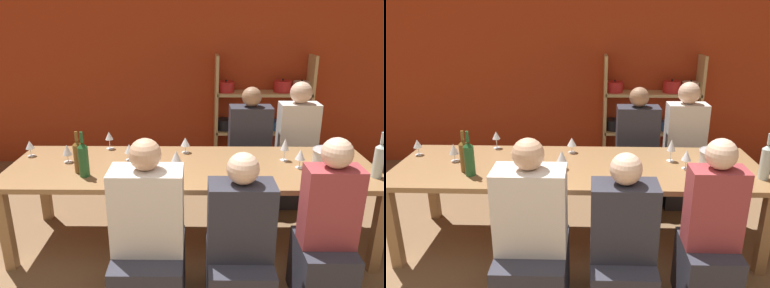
{
  "view_description": "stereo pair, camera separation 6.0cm",
  "coord_description": "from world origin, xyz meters",
  "views": [
    {
      "loc": [
        -0.01,
        -0.92,
        1.9
      ],
      "look_at": [
        -0.04,
        2.03,
        0.88
      ],
      "focal_mm": 35.0,
      "sensor_mm": 36.0,
      "label": 1
    },
    {
      "loc": [
        0.05,
        -0.92,
        1.9
      ],
      "look_at": [
        -0.04,
        2.03,
        0.88
      ],
      "focal_mm": 35.0,
      "sensor_mm": 36.0,
      "label": 2
    }
  ],
  "objects": [
    {
      "name": "wine_bottle_amber",
      "position": [
        -0.92,
        1.78,
        0.86
      ],
      "size": [
        0.07,
        0.07,
        0.33
      ],
      "color": "brown",
      "rests_on": "dining_table"
    },
    {
      "name": "wine_glass_white_b",
      "position": [
        -1.08,
        1.99,
        0.83
      ],
      "size": [
        0.08,
        0.08,
        0.15
      ],
      "color": "white",
      "rests_on": "dining_table"
    },
    {
      "name": "wine_glass_red_d",
      "position": [
        -0.37,
        1.69,
        0.82
      ],
      "size": [
        0.08,
        0.08,
        0.14
      ],
      "color": "white",
      "rests_on": "dining_table"
    },
    {
      "name": "person_near_c",
      "position": [
        -0.31,
        1.14,
        0.44
      ],
      "size": [
        0.45,
        0.56,
        1.22
      ],
      "color": "#2D2D38",
      "rests_on": "ground_plane"
    },
    {
      "name": "wine_glass_empty_a",
      "position": [
        -0.45,
        2.04,
        0.85
      ],
      "size": [
        0.07,
        0.07,
        0.16
      ],
      "color": "white",
      "rests_on": "dining_table"
    },
    {
      "name": "mixing_bowl",
      "position": [
        1.09,
        1.99,
        0.79
      ],
      "size": [
        0.25,
        0.25,
        0.12
      ],
      "color": "#B7BABC",
      "rests_on": "dining_table"
    },
    {
      "name": "wine_glass_empty_c",
      "position": [
        0.83,
        1.88,
        0.84
      ],
      "size": [
        0.08,
        0.08,
        0.16
      ],
      "color": "white",
      "rests_on": "dining_table"
    },
    {
      "name": "wine_glass_empty_b",
      "position": [
        -0.57,
        2.04,
        0.83
      ],
      "size": [
        0.08,
        0.08,
        0.14
      ],
      "color": "white",
      "rests_on": "dining_table"
    },
    {
      "name": "shelf_unit",
      "position": [
        0.84,
        3.63,
        0.62
      ],
      "size": [
        1.18,
        0.3,
        1.44
      ],
      "color": "tan",
      "rests_on": "ground_plane"
    },
    {
      "name": "wine_glass_red_a",
      "position": [
        -1.45,
        2.13,
        0.83
      ],
      "size": [
        0.07,
        0.07,
        0.14
      ],
      "color": "white",
      "rests_on": "dining_table"
    },
    {
      "name": "wine_bottle_green",
      "position": [
        1.37,
        1.71,
        0.87
      ],
      "size": [
        0.08,
        0.08,
        0.36
      ],
      "color": "#B2C6C1",
      "rests_on": "dining_table"
    },
    {
      "name": "wall_back_red",
      "position": [
        0.0,
        3.83,
        1.35
      ],
      "size": [
        8.8,
        0.06,
        2.7
      ],
      "color": "#B23819",
      "rests_on": "ground_plane"
    },
    {
      "name": "person_far_b",
      "position": [
        0.54,
        2.71,
        0.45
      ],
      "size": [
        0.42,
        0.52,
        1.23
      ],
      "rotation": [
        0.0,
        0.0,
        3.14
      ],
      "color": "#2D2D38",
      "rests_on": "ground_plane"
    },
    {
      "name": "wine_bottle_dark",
      "position": [
        -0.86,
        1.71,
        0.87
      ],
      "size": [
        0.08,
        0.08,
        0.35
      ],
      "color": "#1E4C23",
      "rests_on": "dining_table"
    },
    {
      "name": "person_far_a",
      "position": [
        1.03,
        2.74,
        0.47
      ],
      "size": [
        0.39,
        0.49,
        1.28
      ],
      "rotation": [
        0.0,
        0.0,
        3.14
      ],
      "color": "#2D2D38",
      "rests_on": "ground_plane"
    },
    {
      "name": "wine_glass_empty_d",
      "position": [
        -0.1,
        2.23,
        0.83
      ],
      "size": [
        0.08,
        0.08,
        0.14
      ],
      "color": "white",
      "rests_on": "dining_table"
    },
    {
      "name": "person_near_b",
      "position": [
        0.27,
        1.14,
        0.41
      ],
      "size": [
        0.41,
        0.52,
        1.13
      ],
      "color": "#2D2D38",
      "rests_on": "ground_plane"
    },
    {
      "name": "wine_glass_red_b",
      "position": [
        -0.8,
        2.32,
        0.85
      ],
      "size": [
        0.07,
        0.07,
        0.16
      ],
      "color": "white",
      "rests_on": "dining_table"
    },
    {
      "name": "person_near_a",
      "position": [
        0.85,
        1.21,
        0.45
      ],
      "size": [
        0.35,
        0.43,
        1.2
      ],
      "color": "#2D2D38",
      "rests_on": "ground_plane"
    },
    {
      "name": "dining_table",
      "position": [
        -0.04,
        1.93,
        0.66
      ],
      "size": [
        2.99,
        0.93,
        0.73
      ],
      "color": "olive",
      "rests_on": "ground_plane"
    },
    {
      "name": "wine_glass_red_c",
      "position": [
        -0.17,
        1.85,
        0.83
      ],
      "size": [
        0.08,
        0.08,
        0.16
      ],
      "color": "white",
      "rests_on": "dining_table"
    },
    {
      "name": "wine_glass_white_c",
      "position": [
        -0.48,
        1.63,
        0.84
      ],
      "size": [
        0.07,
        0.07,
        0.16
      ],
      "color": "white",
      "rests_on": "dining_table"
    },
    {
      "name": "wine_glass_white_a",
      "position": [
        0.74,
        2.05,
        0.86
      ],
      "size": [
        0.07,
        0.07,
        0.19
      ],
      "color": "white",
      "rests_on": "dining_table"
    }
  ]
}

